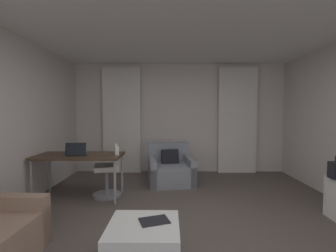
{
  "coord_description": "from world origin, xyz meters",
  "views": [
    {
      "loc": [
        -0.22,
        -2.74,
        1.44
      ],
      "look_at": [
        -0.26,
        1.25,
        1.21
      ],
      "focal_mm": 25.42,
      "sensor_mm": 36.0,
      "label": 1
    }
  ],
  "objects": [
    {
      "name": "ground_plane",
      "position": [
        0.0,
        0.0,
        0.0
      ],
      "size": [
        12.0,
        12.0,
        0.0
      ],
      "primitive_type": "plane",
      "color": "#564C47"
    },
    {
      "name": "wall_window",
      "position": [
        0.0,
        3.03,
        1.3
      ],
      "size": [
        5.12,
        0.06,
        2.6
      ],
      "color": "silver",
      "rests_on": "ground"
    },
    {
      "name": "ceiling",
      "position": [
        0.0,
        0.0,
        2.63
      ],
      "size": [
        5.12,
        6.12,
        0.06
      ],
      "primitive_type": "cube",
      "color": "white",
      "rests_on": "wall_left"
    },
    {
      "name": "curtain_left_panel",
      "position": [
        -1.38,
        2.9,
        1.25
      ],
      "size": [
        0.9,
        0.06,
        2.5
      ],
      "color": "silver",
      "rests_on": "ground"
    },
    {
      "name": "curtain_right_panel",
      "position": [
        1.38,
        2.9,
        1.25
      ],
      "size": [
        0.9,
        0.06,
        2.5
      ],
      "color": "silver",
      "rests_on": "ground"
    },
    {
      "name": "armchair",
      "position": [
        -0.21,
        2.06,
        0.26
      ],
      "size": [
        0.99,
        0.97,
        0.79
      ],
      "color": "gray",
      "rests_on": "ground"
    },
    {
      "name": "desk",
      "position": [
        -1.75,
        1.19,
        0.68
      ],
      "size": [
        1.41,
        0.66,
        0.73
      ],
      "color": "#4C3828",
      "rests_on": "ground"
    },
    {
      "name": "desk_chair",
      "position": [
        -1.28,
        1.29,
        0.39
      ],
      "size": [
        0.49,
        0.49,
        0.88
      ],
      "color": "gray",
      "rests_on": "ground"
    },
    {
      "name": "laptop",
      "position": [
        -1.76,
        1.12,
        0.78
      ],
      "size": [
        0.35,
        0.29,
        0.22
      ],
      "color": "#2D2D33",
      "rests_on": "desk"
    },
    {
      "name": "coffee_table",
      "position": [
        -0.48,
        -0.55,
        0.19
      ],
      "size": [
        0.67,
        0.65,
        0.38
      ],
      "color": "white",
      "rests_on": "ground"
    },
    {
      "name": "magazine_open",
      "position": [
        -0.38,
        -0.49,
        0.39
      ],
      "size": [
        0.33,
        0.28,
        0.01
      ],
      "color": "black",
      "rests_on": "coffee_table"
    }
  ]
}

